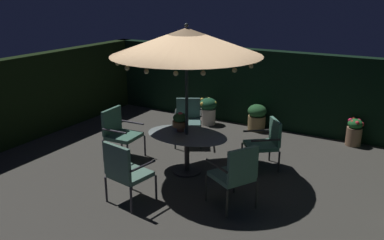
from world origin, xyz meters
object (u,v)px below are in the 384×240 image
at_px(centerpiece_planter, 180,121).
at_px(patio_chair_northeast, 125,170).
at_px(patio_umbrella, 186,42).
at_px(potted_plant_right_near, 354,131).
at_px(potted_plant_left_far, 257,117).
at_px(patio_chair_southeast, 266,141).
at_px(patio_chair_east, 236,172).
at_px(patio_dining_table, 187,142).
at_px(potted_plant_back_right, 208,110).
at_px(patio_chair_south, 188,118).
at_px(patio_chair_north, 119,130).

relative_size(centerpiece_planter, patio_chair_northeast, 0.36).
xyz_separation_m(patio_umbrella, potted_plant_right_near, (2.45, 2.93, -2.06)).
relative_size(patio_umbrella, potted_plant_left_far, 4.29).
bearing_deg(patio_chair_southeast, patio_umbrella, -142.17).
bearing_deg(patio_umbrella, patio_chair_east, -30.37).
height_order(patio_dining_table, potted_plant_left_far, patio_dining_table).
bearing_deg(potted_plant_left_far, patio_chair_southeast, -64.89).
bearing_deg(potted_plant_back_right, potted_plant_right_near, 4.25).
distance_m(centerpiece_planter, potted_plant_right_near, 3.92).
height_order(potted_plant_left_far, potted_plant_right_near, potted_plant_left_far).
xyz_separation_m(patio_chair_northeast, potted_plant_right_near, (2.69, 4.40, -0.27)).
bearing_deg(patio_chair_south, patio_chair_northeast, -80.09).
bearing_deg(centerpiece_planter, patio_dining_table, -25.22).
xyz_separation_m(patio_chair_northeast, potted_plant_left_far, (0.51, 4.32, -0.25)).
relative_size(patio_chair_northeast, patio_chair_south, 1.06).
bearing_deg(potted_plant_right_near, potted_plant_left_far, -177.90).
relative_size(patio_chair_south, potted_plant_left_far, 1.55).
distance_m(patio_chair_east, patio_chair_south, 2.87).
height_order(patio_chair_north, potted_plant_back_right, patio_chair_north).
distance_m(patio_umbrella, potted_plant_back_right, 3.48).
height_order(patio_dining_table, potted_plant_right_near, patio_dining_table).
height_order(centerpiece_planter, patio_chair_northeast, centerpiece_planter).
relative_size(centerpiece_planter, potted_plant_back_right, 0.55).
bearing_deg(potted_plant_back_right, patio_dining_table, -70.39).
bearing_deg(patio_chair_east, patio_chair_northeast, -154.83).
bearing_deg(patio_chair_north, patio_chair_south, 60.86).
distance_m(patio_chair_south, potted_plant_back_right, 1.42).
distance_m(patio_umbrella, potted_plant_left_far, 3.52).
height_order(patio_chair_northeast, patio_chair_east, patio_chair_east).
height_order(patio_chair_east, potted_plant_left_far, patio_chair_east).
xyz_separation_m(patio_chair_south, potted_plant_back_right, (-0.23, 1.38, -0.21)).
bearing_deg(patio_chair_southeast, patio_dining_table, -142.17).
height_order(patio_chair_northeast, potted_plant_back_right, patio_chair_northeast).
height_order(centerpiece_planter, potted_plant_right_near, centerpiece_planter).
distance_m(patio_chair_east, potted_plant_back_right, 4.11).
relative_size(patio_umbrella, patio_chair_east, 2.59).
distance_m(patio_dining_table, patio_chair_south, 1.48).
height_order(patio_chair_northeast, potted_plant_right_near, patio_chair_northeast).
bearing_deg(patio_chair_north, patio_chair_southeast, 20.49).
distance_m(patio_chair_north, patio_chair_east, 2.86).
bearing_deg(potted_plant_right_near, patio_chair_northeast, -121.40).
bearing_deg(potted_plant_left_far, centerpiece_planter, -99.30).
bearing_deg(potted_plant_back_right, patio_umbrella, -70.39).
distance_m(patio_chair_south, potted_plant_left_far, 1.86).
distance_m(patio_chair_south, potted_plant_right_near, 3.58).
distance_m(patio_umbrella, potted_plant_right_near, 4.34).
bearing_deg(patio_chair_east, patio_chair_south, 134.47).
bearing_deg(patio_dining_table, potted_plant_left_far, 84.65).
bearing_deg(patio_chair_east, patio_chair_north, 166.42).
xyz_separation_m(centerpiece_planter, patio_chair_north, (-1.31, -0.17, -0.36)).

